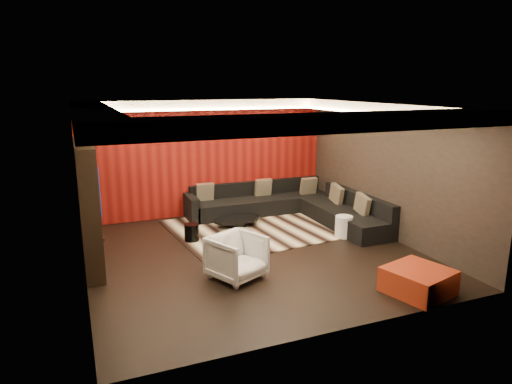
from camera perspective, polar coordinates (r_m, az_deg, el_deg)
name	(u,v)px	position (r m, az deg, el deg)	size (l,w,h in m)	color
floor	(253,254)	(8.77, -0.34, -7.78)	(6.00, 6.00, 0.02)	black
ceiling	(253,104)	(8.18, -0.37, 10.97)	(6.00, 6.00, 0.02)	silver
wall_back	(207,158)	(11.16, -6.12, 4.28)	(6.00, 0.02, 2.80)	black
wall_left	(78,197)	(7.79, -21.38, -0.58)	(0.02, 6.00, 2.80)	black
wall_right	(388,170)	(9.86, 16.13, 2.61)	(0.02, 6.00, 2.80)	black
red_feature_wall	(208,158)	(11.13, -6.06, 4.25)	(5.98, 0.05, 2.78)	#6B0C0A
soffit_back	(210,104)	(10.74, -5.82, 10.85)	(6.00, 0.60, 0.22)	silver
soffit_front	(334,123)	(5.77, 9.75, 8.56)	(6.00, 0.60, 0.22)	silver
soffit_left	(92,115)	(7.61, -19.85, 9.10)	(0.60, 4.80, 0.22)	silver
soffit_right	(379,108)	(9.52, 15.14, 10.14)	(0.60, 4.80, 0.22)	silver
cove_back	(214,109)	(10.42, -5.27, 10.29)	(4.80, 0.08, 0.04)	#FFD899
cove_front	(320,127)	(6.07, 8.02, 8.00)	(4.80, 0.08, 0.04)	#FFD899
cove_left	(115,120)	(7.64, -17.23, 8.62)	(0.08, 4.80, 0.04)	#FFD899
cove_right	(365,113)	(9.33, 13.42, 9.62)	(0.08, 4.80, 0.04)	#FFD899
tv_surround	(88,205)	(8.45, -20.21, -1.54)	(0.30, 2.00, 2.20)	black
tv_screen	(96,185)	(8.37, -19.32, 0.87)	(0.04, 1.30, 0.80)	black
tv_shelf	(100,226)	(8.56, -18.93, -4.04)	(0.04, 1.60, 0.04)	black
rug	(264,226)	(10.33, 1.00, -4.33)	(4.00, 3.00, 0.02)	beige
coffee_table	(237,222)	(10.32, -2.35, -3.76)	(1.12, 1.12, 0.19)	black
drum_stool	(192,232)	(9.44, -8.04, -5.01)	(0.30, 0.30, 0.35)	black
striped_pouf	(240,236)	(9.15, -2.00, -5.55)	(0.61, 0.61, 0.33)	beige
white_side_table	(344,227)	(9.79, 10.91, -4.27)	(0.36, 0.36, 0.45)	white
orange_ottoman	(418,281)	(7.58, 19.61, -10.43)	(0.88, 0.88, 0.39)	maroon
armchair	(237,257)	(7.60, -2.41, -8.14)	(0.79, 0.81, 0.74)	silver
sectional_sofa	(291,207)	(10.98, 4.45, -1.92)	(3.65, 3.50, 0.75)	black
throw_pillows	(293,192)	(10.95, 4.70, -0.04)	(3.10, 2.76, 0.50)	#BFAF8C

